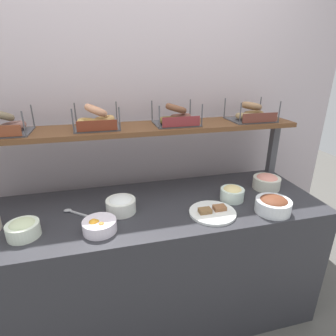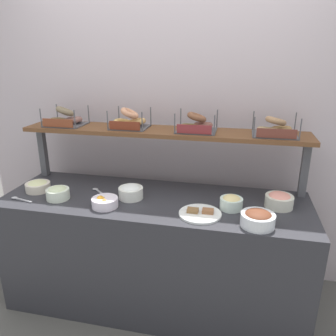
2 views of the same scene
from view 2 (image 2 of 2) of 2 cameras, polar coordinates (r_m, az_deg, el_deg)
The scene contains 20 objects.
ground_plane at distance 2.77m, azimuth -2.11°, elevation -21.51°, with size 8.00×8.00×0.00m, color #595651.
back_wall at distance 2.71m, azimuth 0.50°, elevation 6.23°, with size 3.32×0.06×2.40m, color #BEAFB4.
deli_counter at distance 2.52m, azimuth -2.23°, elevation -14.15°, with size 2.12×0.70×0.85m, color #2D2D33.
shelf_riser_left at distance 2.87m, azimuth -20.69°, elevation 2.65°, with size 0.05×0.05×0.40m, color #4C4C51.
shelf_riser_right at distance 2.46m, azimuth 22.43°, elevation -0.20°, with size 0.05×0.05×0.40m, color #4C4C51.
upper_shelf at distance 2.43m, azimuth -0.87°, elevation 6.28°, with size 2.08×0.32×0.03m, color brown.
bowl_cream_cheese at distance 2.31m, azimuth -6.42°, elevation -4.05°, with size 0.17×0.17×0.10m.
bowl_lox_spread at distance 2.29m, azimuth 18.58°, elevation -5.23°, with size 0.18×0.18×0.10m.
bowl_scallion_spread at distance 2.41m, azimuth -18.44°, elevation -4.06°, with size 0.16×0.16×0.09m.
bowl_chocolate_spread at distance 2.01m, azimuth 15.20°, elevation -8.38°, with size 0.20×0.20×0.10m.
bowl_fruit_salad at distance 2.22m, azimuth -10.86°, elevation -5.78°, with size 0.17×0.17×0.08m.
bowl_potato_salad at distance 2.60m, azimuth -21.48°, elevation -2.88°, with size 0.18×0.18×0.08m.
bowl_egg_salad at distance 2.18m, azimuth 10.83°, elevation -5.81°, with size 0.15×0.15×0.09m.
serving_plate_white at distance 2.09m, azimuth 5.55°, elevation -7.79°, with size 0.27×0.27×0.04m.
serving_spoon_near_plate at distance 2.51m, azimuth -24.31°, elevation -4.85°, with size 0.18×0.06×0.01m.
serving_spoon_by_edge at distance 2.47m, azimuth -11.98°, elevation -3.87°, with size 0.15×0.12×0.01m.
bagel_basket_poppy at distance 2.68m, azimuth -17.25°, elevation 8.06°, with size 0.28×0.25×0.15m.
bagel_basket_sesame at distance 2.49m, azimuth -6.62°, elevation 8.04°, with size 0.27×0.24×0.16m.
bagel_basket_cinnamon_raisin at distance 2.37m, azimuth 4.87°, elevation 7.44°, with size 0.28×0.25×0.14m.
bagel_basket_everything at distance 2.35m, azimuth 17.89°, elevation 6.47°, with size 0.29×0.26×0.14m.
Camera 2 is at (0.54, -2.03, 1.81)m, focal length 35.43 mm.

